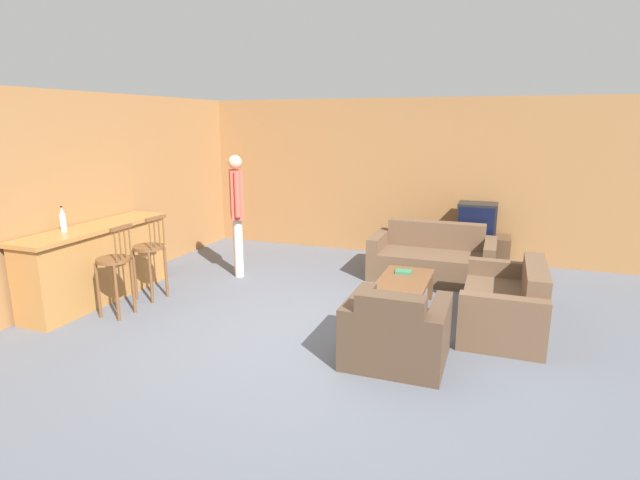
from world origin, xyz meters
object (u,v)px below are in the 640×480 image
Objects in this scene: tv_unit at (475,251)px; tv at (477,219)px; book_on_table at (404,272)px; bar_chair_near at (115,267)px; couch_far at (432,259)px; coffee_table at (404,283)px; person_by_window at (237,208)px; armchair_near at (396,333)px; loveseat_right at (507,305)px; bottle at (63,220)px; bar_chair_mid at (150,254)px.

tv reaches higher than tv_unit.
tv_unit reaches higher than book_on_table.
bar_chair_near is 1.88× the size of tv.
tv is (0.55, 0.83, 0.48)m from couch_far.
coffee_table is 2.37m from tv.
book_on_table is (-0.20, -1.17, 0.13)m from couch_far.
tv reaches higher than couch_far.
bar_chair_near is 1.07× the size of coffee_table.
coffee_table is at bearing -76.67° from book_on_table.
tv is 3.67m from person_by_window.
armchair_near is at bearing -0.35° from bar_chair_near.
armchair_near reaches higher than loveseat_right.
bar_chair_near is 1.05× the size of tv_unit.
couch_far is 1.10m from tv.
person_by_window is (-2.51, 0.33, 0.60)m from book_on_table.
bottle reaches higher than bar_chair_near.
person_by_window is at bearing -162.68° from couch_far.
bottle is 1.49× the size of book_on_table.
bottle reaches higher than tv_unit.
tv_unit is (0.55, 0.83, -0.03)m from couch_far.
tv_unit is at bearing 90.00° from tv.
tv is at bearing 37.77° from bar_chair_mid.
coffee_table is at bearing -107.21° from tv_unit.
bottle is (-4.99, -1.15, 0.82)m from loveseat_right.
coffee_table is 4.12m from bottle.
person_by_window reaches higher than coffee_table.
book_on_table is at bearing -110.32° from tv.
tv_unit is (3.81, 2.95, -0.34)m from bar_chair_mid.
book_on_table is at bearing -99.50° from couch_far.
loveseat_right is 1.29m from book_on_table.
tv_unit is at bearing 101.08° from loveseat_right.
person_by_window reaches higher than couch_far.
coffee_table is at bearing 19.33° from bottle.
bar_chair_mid is 1.07m from bottle.
couch_far is 1.69× the size of coffee_table.
bar_chair_mid is 1.17× the size of armchair_near.
armchair_near is 4.09m from bottle.
bar_chair_mid is 1.05× the size of tv_unit.
armchair_near is at bearing -34.83° from person_by_window.
person_by_window reaches higher than tv.
bar_chair_near is 3.58× the size of bottle.
couch_far is at bearing 84.09° from coffee_table.
loveseat_right is 5.18m from bottle.
loveseat_right is 1.18m from coffee_table.
loveseat_right reaches higher than book_on_table.
coffee_table is at bearing 97.61° from armchair_near.
coffee_table is (-1.16, 0.19, 0.06)m from loveseat_right.
person_by_window is (-2.57, 0.55, 0.67)m from coffee_table.
book_on_table is (-0.05, 0.22, 0.07)m from coffee_table.
bottle is at bearing 179.69° from armchair_near.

